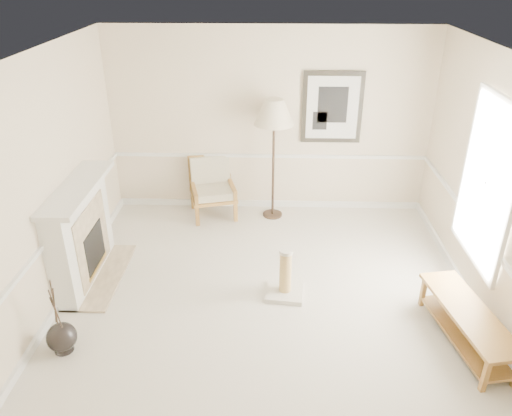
{
  "coord_description": "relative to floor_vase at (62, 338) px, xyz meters",
  "views": [
    {
      "loc": [
        0.03,
        -4.77,
        3.77
      ],
      "look_at": [
        -0.15,
        0.7,
        0.99
      ],
      "focal_mm": 35.0,
      "sensor_mm": 36.0,
      "label": 1
    }
  ],
  "objects": [
    {
      "name": "floor_vase",
      "position": [
        0.0,
        0.0,
        0.0
      ],
      "size": [
        0.32,
        0.32,
        0.92
      ],
      "rotation": [
        0.0,
        0.0,
        0.3
      ],
      "color": "black",
      "rests_on": "ground"
    },
    {
      "name": "fireplace",
      "position": [
        -0.19,
        1.37,
        0.47
      ],
      "size": [
        0.64,
        1.64,
        1.31
      ],
      "color": "white",
      "rests_on": "ground"
    },
    {
      "name": "floor_lamp",
      "position": [
        2.22,
        3.17,
        1.49
      ],
      "size": [
        0.74,
        0.74,
        1.91
      ],
      "rotation": [
        0.0,
        0.0,
        0.28
      ],
      "color": "black",
      "rests_on": "ground"
    },
    {
      "name": "room",
      "position": [
        2.29,
        0.85,
        1.7
      ],
      "size": [
        5.04,
        5.54,
        2.92
      ],
      "color": "beige",
      "rests_on": "ground"
    },
    {
      "name": "armchair",
      "position": [
        1.24,
        3.27,
        0.32
      ],
      "size": [
        0.85,
        0.88,
        0.91
      ],
      "rotation": [
        0.0,
        0.0,
        0.26
      ],
      "color": "olive",
      "rests_on": "ground"
    },
    {
      "name": "bench",
      "position": [
        4.3,
        0.27,
        0.11
      ],
      "size": [
        0.69,
        1.53,
        0.42
      ],
      "rotation": [
        0.0,
        0.0,
        0.18
      ],
      "color": "olive",
      "rests_on": "ground"
    },
    {
      "name": "ground",
      "position": [
        2.15,
        0.77,
        -0.17
      ],
      "size": [
        5.5,
        5.5,
        0.0
      ],
      "primitive_type": "plane",
      "color": "silver",
      "rests_on": "ground"
    },
    {
      "name": "scratching_post",
      "position": [
        2.38,
        1.07,
        0.03
      ],
      "size": [
        0.5,
        0.5,
        0.64
      ],
      "rotation": [
        0.0,
        0.0,
        -0.12
      ],
      "color": "silver",
      "rests_on": "ground"
    }
  ]
}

